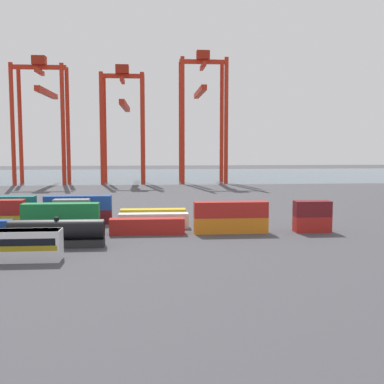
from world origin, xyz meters
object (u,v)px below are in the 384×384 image
Objects in this scene: shipping_container_12 at (72,222)px; gantry_crane_east at (202,105)px; shipping_container_2 at (61,227)px; gantry_crane_central at (123,113)px; gantry_crane_west at (42,107)px; shipping_container_4 at (147,226)px; shipping_container_14 at (154,221)px; shipping_container_19 at (78,217)px.

shipping_container_12 is 111.00m from gantry_crane_east.
shipping_container_2 is 111.95m from gantry_crane_central.
gantry_crane_west is 1.06× the size of gantry_crane_central.
shipping_container_4 is 14.12m from shipping_container_12.
gantry_crane_west is at bearing 110.51° from shipping_container_4.
shipping_container_12 is 106.44m from gantry_crane_central.
gantry_crane_west is 30.17m from gantry_crane_central.
gantry_crane_west reaches higher than shipping_container_14.
shipping_container_14 is at bearing -22.26° from shipping_container_19.
shipping_container_4 is at bearing -100.49° from shipping_container_14.
shipping_container_4 is at bearing -41.54° from shipping_container_19.
shipping_container_4 is 17.03m from shipping_container_19.
gantry_crane_east is at bearing 79.58° from shipping_container_14.
shipping_container_2 is at bearing -97.75° from shipping_container_12.
gantry_crane_central reaches higher than shipping_container_14.
shipping_container_14 is at bearing 20.94° from shipping_container_2.
shipping_container_12 is 0.50× the size of shipping_container_19.
shipping_container_4 is 0.24× the size of gantry_crane_east.
gantry_crane_west is at bearing 105.95° from shipping_container_19.
gantry_crane_west is (-41.37, 102.11, 27.18)m from shipping_container_14.
gantry_crane_west is 0.94× the size of gantry_crane_east.
shipping_container_14 is (13.98, 0.00, 0.00)m from shipping_container_12.
gantry_crane_west is (-26.61, 107.76, 27.18)m from shipping_container_2.
shipping_container_14 is (1.04, 5.64, 0.00)m from shipping_container_4.
shipping_container_4 and shipping_container_12 have the same top height.
gantry_crane_east reaches higher than shipping_container_12.
gantry_crane_east reaches higher than shipping_container_14.
shipping_container_4 is at bearing 0.00° from shipping_container_2.
shipping_container_19 is 0.26× the size of gantry_crane_west.
shipping_container_2 is at bearing -159.06° from shipping_container_14.
shipping_container_19 is (-12.74, 11.29, 0.00)m from shipping_container_4.
shipping_container_2 is at bearing -94.87° from shipping_container_19.
shipping_container_4 is 118.22m from gantry_crane_west.
gantry_crane_west is at bearing -179.95° from gantry_crane_east.
shipping_container_14 is 0.28× the size of gantry_crane_central.
gantry_crane_central is at bearing 96.23° from shipping_container_14.
shipping_container_12 is (0.77, 5.64, 0.00)m from shipping_container_2.
gantry_crane_west is (-27.38, 102.11, 27.18)m from shipping_container_12.
shipping_container_19 is (0.96, 11.29, 0.00)m from shipping_container_2.
gantry_crane_central is at bearing 95.37° from shipping_container_4.
shipping_container_2 is 0.24× the size of gantry_crane_east.
shipping_container_4 and shipping_container_14 have the same top height.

